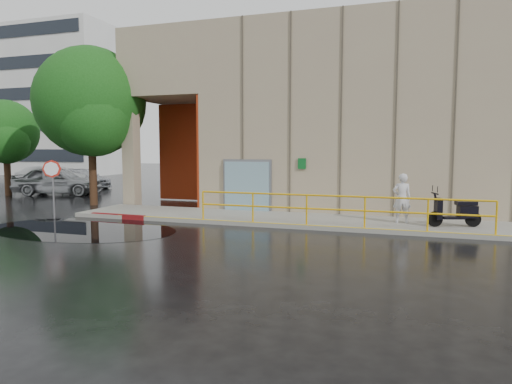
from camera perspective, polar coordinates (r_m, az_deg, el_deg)
ground at (r=13.65m, az=-10.30°, el=-6.02°), size 120.00×120.00×0.00m
sidewalk at (r=16.62m, az=9.67°, el=-3.69°), size 20.00×3.00×0.15m
building at (r=22.80m, az=15.11°, el=9.08°), size 20.00×10.17×8.00m
guardrail at (r=15.17m, az=9.87°, el=-2.26°), size 9.56×0.06×1.03m
distant_building at (r=52.78m, az=-22.90°, el=10.29°), size 12.00×8.08×15.00m
person at (r=16.34m, az=17.76°, el=-0.75°), size 0.69×0.52×1.70m
scooter at (r=16.17m, az=23.65°, el=-1.31°), size 1.78×1.03×1.34m
stop_sign at (r=19.09m, az=-24.12°, el=1.91°), size 0.56×0.44×2.26m
red_curb at (r=18.37m, az=-16.87°, el=-2.93°), size 2.41×0.28×0.18m
puddle at (r=16.45m, az=-20.96°, el=-4.33°), size 7.08×4.57×0.01m
car_a at (r=28.82m, az=-23.56°, el=1.30°), size 5.22×3.35×1.66m
car_b at (r=33.22m, az=-24.23°, el=1.69°), size 4.83×1.92×1.56m
car_c at (r=33.38m, az=-20.78°, el=1.60°), size 4.77×2.91×1.29m
tree_near at (r=22.90m, az=-19.89°, el=10.10°), size 5.11×5.11×7.43m
tree_far at (r=29.54m, az=-28.81°, el=6.35°), size 3.65×3.60×5.44m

